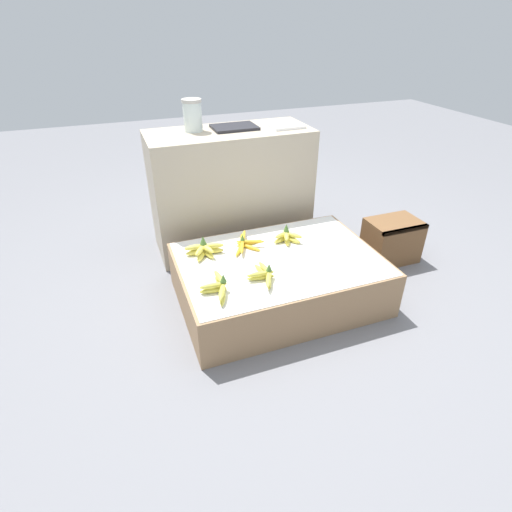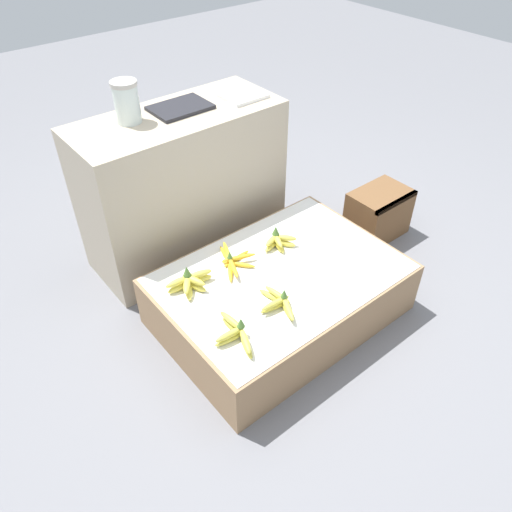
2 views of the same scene
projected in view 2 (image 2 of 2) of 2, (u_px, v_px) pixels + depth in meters
The scene contains 12 objects.
ground_plane at pixel (279, 314), 2.52m from camera, with size 10.00×10.00×0.00m, color slate.
display_platform at pixel (280, 294), 2.43m from camera, with size 1.13×0.79×0.28m.
back_vendor_table at pixel (184, 186), 2.68m from camera, with size 1.07×0.45×0.82m.
wooden_crate at pixel (378, 213), 2.95m from camera, with size 0.34×0.24×0.29m.
banana_bunch_front_left at pixel (236, 333), 2.01m from camera, with size 0.14×0.26×0.10m.
banana_bunch_front_midleft at pixel (279, 302), 2.15m from camera, with size 0.15×0.26×0.09m.
banana_bunch_middle_left at pixel (190, 282), 2.24m from camera, with size 0.23×0.14×0.11m.
banana_bunch_middle_midleft at pixel (233, 260), 2.37m from camera, with size 0.22×0.26×0.08m.
banana_bunch_middle_midright at pixel (278, 241), 2.47m from camera, with size 0.17×0.13×0.11m.
glass_jar at pixel (126, 102), 2.28m from camera, with size 0.12×0.12×0.19m.
foam_tray_white at pixel (243, 96), 2.56m from camera, with size 0.21×0.18×0.02m.
foam_tray_dark at pixel (181, 107), 2.45m from camera, with size 0.29×0.21×0.02m.
Camera 2 is at (-1.19, -1.28, 1.84)m, focal length 35.00 mm.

